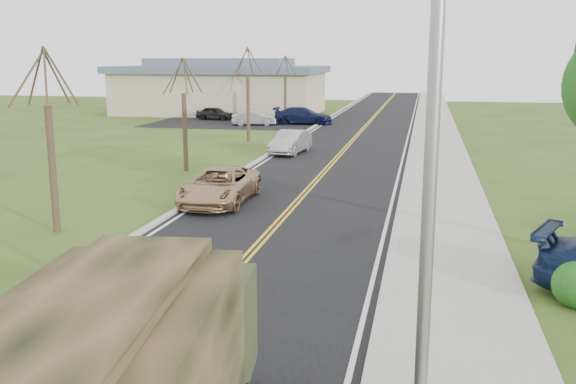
% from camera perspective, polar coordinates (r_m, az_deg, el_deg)
% --- Properties ---
extents(road, '(8.00, 120.00, 0.01)m').
position_cam_1_polar(road, '(49.25, 6.28, 5.14)').
color(road, black).
rests_on(road, ground).
extents(curb_right, '(0.30, 120.00, 0.12)m').
position_cam_1_polar(curb_right, '(49.01, 11.13, 5.02)').
color(curb_right, '#9E998E').
rests_on(curb_right, ground).
extents(sidewalk_right, '(3.20, 120.00, 0.10)m').
position_cam_1_polar(sidewalk_right, '(49.02, 13.18, 4.92)').
color(sidewalk_right, '#9E998E').
rests_on(sidewalk_right, ground).
extents(curb_left, '(0.30, 120.00, 0.10)m').
position_cam_1_polar(curb_left, '(49.83, 1.51, 5.34)').
color(curb_left, '#9E998E').
rests_on(curb_left, ground).
extents(street_light, '(1.65, 0.22, 8.00)m').
position_cam_1_polar(street_light, '(8.28, 11.90, 2.71)').
color(street_light, gray).
rests_on(street_light, ground).
extents(bare_tree_a, '(1.93, 2.26, 6.08)m').
position_cam_1_polar(bare_tree_a, '(22.36, -20.29, 3.20)').
color(bare_tree_a, '#38281C').
rests_on(bare_tree_a, ground).
extents(bare_tree_b, '(1.83, 2.14, 5.73)m').
position_cam_1_polar(bare_tree_b, '(33.07, -9.17, 6.10)').
color(bare_tree_b, '#38281C').
rests_on(bare_tree_b, ground).
extents(bare_tree_c, '(2.04, 2.39, 6.42)m').
position_cam_1_polar(bare_tree_c, '(44.40, -3.57, 8.05)').
color(bare_tree_c, '#38281C').
rests_on(bare_tree_c, ground).
extents(bare_tree_d, '(1.88, 2.20, 5.91)m').
position_cam_1_polar(bare_tree_d, '(56.05, -0.24, 8.63)').
color(bare_tree_d, '#38281C').
rests_on(bare_tree_d, ground).
extents(commercial_building, '(25.50, 21.50, 5.65)m').
position_cam_1_polar(commercial_building, '(68.01, -5.93, 9.25)').
color(commercial_building, tan).
rests_on(commercial_building, ground).
extents(suv_champagne, '(2.40, 5.12, 1.42)m').
position_cam_1_polar(suv_champagne, '(25.67, -6.13, 0.56)').
color(suv_champagne, tan).
rests_on(suv_champagne, ground).
extents(sedan_silver, '(1.97, 4.39, 1.40)m').
position_cam_1_polar(sedan_silver, '(38.87, 0.21, 4.46)').
color(sedan_silver, '#AAA9AE').
rests_on(sedan_silver, ground).
extents(lot_car_dark, '(3.76, 1.98, 1.22)m').
position_cam_1_polar(lot_car_dark, '(60.70, -6.49, 6.97)').
color(lot_car_dark, black).
rests_on(lot_car_dark, ground).
extents(lot_car_silver, '(4.00, 2.33, 1.24)m').
position_cam_1_polar(lot_car_silver, '(55.44, -3.06, 6.58)').
color(lot_car_silver, '#9F9FA3').
rests_on(lot_car_silver, ground).
extents(lot_car_navy, '(5.21, 2.34, 1.48)m').
position_cam_1_polar(lot_car_navy, '(56.26, 1.36, 6.79)').
color(lot_car_navy, black).
rests_on(lot_car_navy, ground).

